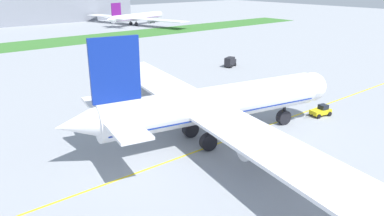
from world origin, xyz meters
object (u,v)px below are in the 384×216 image
at_px(ground_crew_wingwalker_port, 349,189).
at_px(ground_crew_wingwalker_starboard, 224,126).
at_px(airliner_foreground, 213,105).
at_px(service_truck_baggage_loader, 230,62).
at_px(pushback_tug, 321,111).
at_px(parked_airliner_far_centre, 136,17).

relative_size(ground_crew_wingwalker_port, ground_crew_wingwalker_starboard, 1.00).
height_order(airliner_foreground, ground_crew_wingwalker_starboard, airliner_foreground).
height_order(airliner_foreground, ground_crew_wingwalker_port, airliner_foreground).
distance_m(ground_crew_wingwalker_starboard, service_truck_baggage_loader, 52.06).
bearing_deg(pushback_tug, airliner_foreground, 168.76).
bearing_deg(service_truck_baggage_loader, ground_crew_wingwalker_port, -123.32).
relative_size(service_truck_baggage_loader, parked_airliner_far_centre, 0.07).
distance_m(service_truck_baggage_loader, parked_airliner_far_centre, 115.81).
distance_m(pushback_tug, ground_crew_wingwalker_starboard, 21.58).
xyz_separation_m(airliner_foreground, service_truck_baggage_loader, (41.49, 37.35, -4.68)).
distance_m(airliner_foreground, pushback_tug, 25.64).
bearing_deg(airliner_foreground, service_truck_baggage_loader, 42.00).
distance_m(pushback_tug, parked_airliner_far_centre, 161.20).
relative_size(ground_crew_wingwalker_starboard, service_truck_baggage_loader, 0.34).
relative_size(airliner_foreground, service_truck_baggage_loader, 15.06).
height_order(ground_crew_wingwalker_port, ground_crew_wingwalker_starboard, ground_crew_wingwalker_starboard).
distance_m(airliner_foreground, ground_crew_wingwalker_port, 24.25).
xyz_separation_m(airliner_foreground, ground_crew_wingwalker_port, (1.39, -23.65, -5.19)).
xyz_separation_m(pushback_tug, parked_airliner_far_centre, (51.20, 152.81, 3.44)).
relative_size(ground_crew_wingwalker_starboard, parked_airliner_far_centre, 0.02).
bearing_deg(airliner_foreground, ground_crew_wingwalker_port, -86.64).
bearing_deg(ground_crew_wingwalker_port, ground_crew_wingwalker_starboard, 84.16).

